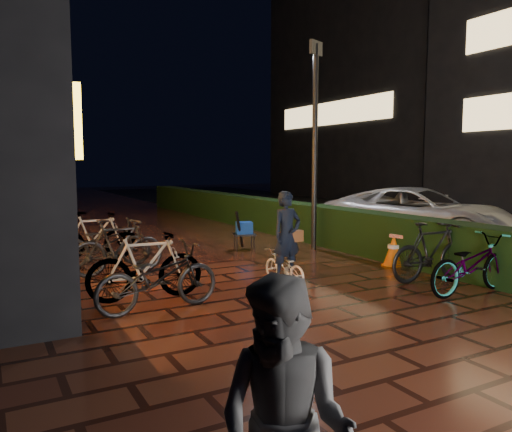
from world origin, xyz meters
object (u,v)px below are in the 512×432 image
van (419,214)px  traffic_barrier (421,254)px  bystander_person (284,430)px  cyclist (286,250)px  cart_assembly (244,229)px

van → traffic_barrier: size_ratio=3.25×
bystander_person → traffic_barrier: (6.30, 4.98, -0.46)m
bystander_person → van: size_ratio=0.30×
van → traffic_barrier: (-2.88, -2.77, -0.40)m
cyclist → bystander_person: bearing=-122.1°
cyclist → traffic_barrier: 3.01m
traffic_barrier → cart_assembly: (-2.05, 3.72, 0.18)m
bystander_person → cart_assembly: (4.26, 8.70, -0.28)m
cyclist → traffic_barrier: bearing=-5.8°
cyclist → cart_assembly: 3.54m
van → traffic_barrier: 4.02m
cyclist → cart_assembly: size_ratio=1.66×
traffic_barrier → van: bearing=43.9°
cart_assembly → bystander_person: bearing=-116.1°
cyclist → traffic_barrier: (2.99, -0.30, -0.28)m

